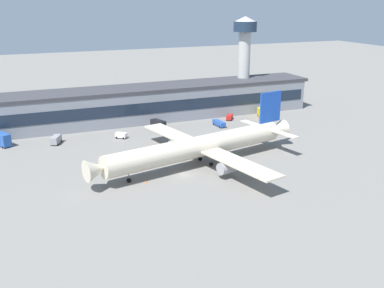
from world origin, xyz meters
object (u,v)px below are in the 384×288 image
Objects in this scene: traffic_cone_0 at (251,179)px; traffic_cone_1 at (147,182)px; crew_van at (56,139)px; stair_truck at (158,125)px; catering_truck at (2,139)px; baggage_tug at (121,135)px; fuel_truck at (263,113)px; belt_loader at (219,123)px; follow_me_car at (230,117)px; airliner at (200,146)px; control_tower at (244,53)px.

traffic_cone_1 reaches higher than traffic_cone_0.
crew_van is 35.08m from stair_truck.
catering_truck is at bearing 165.65° from crew_van.
baggage_tug is at bearing -163.44° from stair_truck.
fuel_truck is 13.22× the size of traffic_cone_1.
crew_van is at bearing 178.77° from belt_loader.
stair_truck is 0.85× the size of catering_truck.
baggage_tug is (-43.96, -7.43, -0.00)m from follow_me_car.
traffic_cone_0 is (42.31, -50.18, -1.16)m from crew_van.
stair_truck is (35.01, 2.23, 0.52)m from crew_van.
catering_truck reaches higher than stair_truck.
fuel_truck is at bearing 36.61° from traffic_cone_1.
fuel_truck is at bearing -9.09° from follow_me_car.
traffic_cone_0 is (-14.49, -48.96, -0.86)m from belt_loader.
stair_truck reaches higher than traffic_cone_1.
airliner is 36.05m from baggage_tug.
belt_loader is 0.74× the size of fuel_truck.
stair_truck reaches higher than traffic_cone_0.
fuel_truck reaches higher than follow_me_car.
fuel_truck reaches higher than traffic_cone_1.
fuel_truck is (20.96, 4.44, 0.73)m from belt_loader.
baggage_tug is 0.53× the size of catering_truck.
fuel_truck reaches higher than crew_van.
fuel_truck is at bearing 1.33° from stair_truck.
airliner is at bearing -138.43° from fuel_truck.
traffic_cone_0 is at bearing -116.99° from control_tower.
belt_loader is at bearing -4.14° from catering_truck.
baggage_tug is 52.82m from traffic_cone_0.
belt_loader is at bearing -134.29° from control_tower.
catering_truck reaches higher than crew_van.
traffic_cone_1 is (-3.34, -39.72, -0.75)m from baggage_tug.
catering_truck is at bearing 142.36° from airliner.
traffic_cone_1 is (-60.59, -45.02, -1.55)m from fuel_truck.
airliner is 37.31m from stair_truck.
stair_truck is (0.26, 37.16, -3.37)m from airliner.
traffic_cone_1 is at bearing -112.06° from stair_truck.
follow_me_car is at bearing 68.25° from traffic_cone_0.
crew_van is 0.74× the size of catering_truck.
catering_truck is 11.32× the size of traffic_cone_1.
follow_me_car is 44.59m from baggage_tug.
crew_van is 77.83m from fuel_truck.
crew_van reaches higher than traffic_cone_0.
belt_loader reaches higher than traffic_cone_0.
catering_truck is at bearing 175.86° from belt_loader.
baggage_tug reaches higher than traffic_cone_1.
stair_truck reaches higher than crew_van.
traffic_cone_0 is at bearing -65.62° from baggage_tug.
fuel_truck is at bearing 2.37° from crew_van.
follow_me_car is 29.64m from stair_truck.
airliner is 40.50m from belt_loader.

